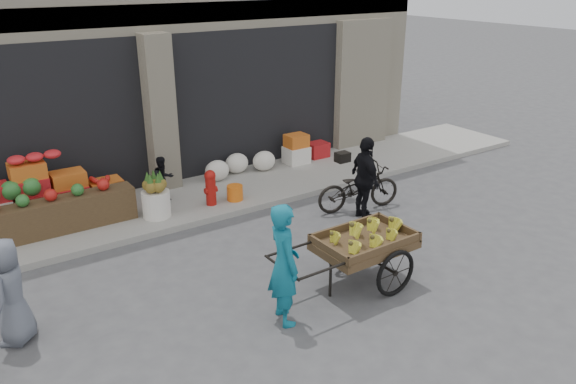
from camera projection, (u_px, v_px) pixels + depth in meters
ground at (301, 296)px, 8.15m from camera, size 80.00×80.00×0.00m
sidewalk at (184, 202)px, 11.28m from camera, size 18.00×2.20×0.12m
building at (104, 17)px, 13.09m from camera, size 14.00×6.45×7.00m
fruit_display at (46, 195)px, 9.98m from camera, size 3.10×1.12×1.24m
pineapple_bin at (156, 204)px, 10.39m from camera, size 0.52×0.52×0.50m
fire_hydrant at (211, 186)px, 10.88m from camera, size 0.22×0.22×0.71m
orange_bucket at (235, 193)px, 11.18m from camera, size 0.32×0.32×0.30m
right_bay_goods at (276, 155)px, 12.97m from camera, size 3.35×0.60×0.70m
seated_person at (163, 180)px, 10.98m from camera, size 0.51×0.43×0.93m
banana_cart at (362, 240)px, 8.18m from camera, size 2.44×1.08×1.01m
vendor_woman at (284, 264)px, 7.30m from camera, size 0.52×0.69×1.70m
vendor_grey at (10, 291)px, 6.94m from camera, size 0.73×0.82×1.42m
bicycle at (358, 188)px, 10.94m from camera, size 1.81×0.98×0.90m
cyclist at (365, 179)px, 10.40m from camera, size 0.60×1.00×1.60m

